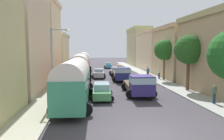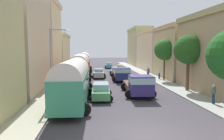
{
  "view_description": "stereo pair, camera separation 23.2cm",
  "coord_description": "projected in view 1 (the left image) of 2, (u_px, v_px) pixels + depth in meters",
  "views": [
    {
      "loc": [
        -3.21,
        -11.44,
        4.87
      ],
      "look_at": [
        0.0,
        19.44,
        1.75
      ],
      "focal_mm": 33.88,
      "sensor_mm": 36.0,
      "label": 1
    },
    {
      "loc": [
        -2.98,
        -11.46,
        4.87
      ],
      "look_at": [
        0.0,
        19.44,
        1.75
      ],
      "focal_mm": 33.88,
      "sensor_mm": 36.0,
      "label": 2
    }
  ],
  "objects": [
    {
      "name": "ground_plane",
      "position": [
        108.0,
        75.0,
        38.86
      ],
      "size": [
        154.0,
        154.0,
        0.0
      ],
      "primitive_type": "plane",
      "color": "#433E45"
    },
    {
      "name": "sidewalk_left",
      "position": [
        68.0,
        75.0,
        38.11
      ],
      "size": [
        2.5,
        70.0,
        0.14
      ],
      "primitive_type": "cube",
      "color": "#B0AE96",
      "rests_on": "ground"
    },
    {
      "name": "sidewalk_right",
      "position": [
        146.0,
        74.0,
        39.6
      ],
      "size": [
        2.5,
        70.0,
        0.14
      ],
      "primitive_type": "cube",
      "color": "#A6A9A5",
      "rests_on": "ground"
    },
    {
      "name": "building_left_1",
      "position": [
        21.0,
        32.0,
        23.31
      ],
      "size": [
        4.92,
        10.76,
        13.44
      ],
      "color": "beige",
      "rests_on": "ground"
    },
    {
      "name": "building_left_2",
      "position": [
        39.0,
        40.0,
        34.1
      ],
      "size": [
        6.54,
        9.72,
        12.56
      ],
      "color": "beige",
      "rests_on": "ground"
    },
    {
      "name": "building_left_3",
      "position": [
        53.0,
        52.0,
        46.8
      ],
      "size": [
        6.31,
        13.67,
        8.12
      ],
      "color": "#CDB78F",
      "rests_on": "ground"
    },
    {
      "name": "building_right_1",
      "position": [
        221.0,
        53.0,
        22.82
      ],
      "size": [
        5.24,
        12.25,
        8.81
      ],
      "color": "tan",
      "rests_on": "ground"
    },
    {
      "name": "building_right_2",
      "position": [
        177.0,
        52.0,
        35.01
      ],
      "size": [
        5.82,
        10.5,
        8.55
      ],
      "color": "tan",
      "rests_on": "ground"
    },
    {
      "name": "building_right_3",
      "position": [
        153.0,
        51.0,
        47.59
      ],
      "size": [
        5.16,
        14.44,
        8.62
      ],
      "color": "beige",
      "rests_on": "ground"
    },
    {
      "name": "building_right_4",
      "position": [
        138.0,
        47.0,
        61.5
      ],
      "size": [
        4.97,
        13.0,
        10.83
      ],
      "color": "tan",
      "rests_on": "ground"
    },
    {
      "name": "parked_bus_0",
      "position": [
        74.0,
        81.0,
        17.88
      ],
      "size": [
        3.42,
        9.41,
        3.97
      ],
      "color": "#378E6C",
      "rests_on": "ground"
    },
    {
      "name": "parked_bus_1",
      "position": [
        79.0,
        69.0,
        26.77
      ],
      "size": [
        3.38,
        8.11,
        4.16
      ],
      "color": "red",
      "rests_on": "ground"
    },
    {
      "name": "parked_bus_2",
      "position": [
        82.0,
        65.0,
        35.69
      ],
      "size": [
        3.31,
        8.85,
        3.97
      ],
      "color": "red",
      "rests_on": "ground"
    },
    {
      "name": "parked_bus_3",
      "position": [
        84.0,
        61.0,
        44.59
      ],
      "size": [
        3.39,
        9.95,
        4.08
      ],
      "color": "gold",
      "rests_on": "ground"
    },
    {
      "name": "cargo_truck_0",
      "position": [
        139.0,
        84.0,
        21.81
      ],
      "size": [
        3.27,
        7.17,
        2.29
      ],
      "color": "navy",
      "rests_on": "ground"
    },
    {
      "name": "cargo_truck_1",
      "position": [
        122.0,
        73.0,
        31.85
      ],
      "size": [
        3.22,
        7.28,
        2.41
      ],
      "color": "navy",
      "rests_on": "ground"
    },
    {
      "name": "car_0",
      "position": [
        115.0,
        71.0,
        39.51
      ],
      "size": [
        2.51,
        4.36,
        1.49
      ],
      "color": "gray",
      "rests_on": "ground"
    },
    {
      "name": "car_1",
      "position": [
        108.0,
        65.0,
        52.71
      ],
      "size": [
        2.3,
        3.69,
        1.45
      ],
      "color": "#3D93CF",
      "rests_on": "ground"
    },
    {
      "name": "car_2",
      "position": [
        102.0,
        91.0,
        20.64
      ],
      "size": [
        2.36,
        4.42,
        1.54
      ],
      "color": "#539E5B",
      "rests_on": "ground"
    },
    {
      "name": "car_3",
      "position": [
        99.0,
        73.0,
        35.39
      ],
      "size": [
        2.39,
        4.14,
        1.53
      ],
      "color": "silver",
      "rests_on": "ground"
    },
    {
      "name": "pedestrian_0",
      "position": [
        214.0,
        93.0,
        18.28
      ],
      "size": [
        0.44,
        0.44,
        1.8
      ],
      "color": "#1B3242",
      "rests_on": "ground"
    },
    {
      "name": "pedestrian_1",
      "position": [
        159.0,
        73.0,
        33.45
      ],
      "size": [
        0.52,
        0.52,
        1.8
      ],
      "color": "navy",
      "rests_on": "ground"
    },
    {
      "name": "pedestrian_2",
      "position": [
        148.0,
        72.0,
        35.91
      ],
      "size": [
        0.46,
        0.46,
        1.69
      ],
      "color": "#4F4437",
      "rests_on": "ground"
    },
    {
      "name": "pedestrian_3",
      "position": [
        147.0,
        71.0,
        36.16
      ],
      "size": [
        0.49,
        0.49,
        1.86
      ],
      "color": "#24303E",
      "rests_on": "ground"
    },
    {
      "name": "streetlamp_near",
      "position": [
        55.0,
        60.0,
        18.31
      ],
      "size": [
        1.72,
        0.28,
        6.62
      ],
      "color": "gray",
      "rests_on": "ground"
    },
    {
      "name": "roadside_tree_1",
      "position": [
        189.0,
        50.0,
        23.84
      ],
      "size": [
        3.3,
        3.3,
        6.43
      ],
      "color": "brown",
      "rests_on": "ground"
    },
    {
      "name": "roadside_tree_2",
      "position": [
        164.0,
        50.0,
        31.62
      ],
      "size": [
        3.06,
        3.06,
        6.23
      ],
      "color": "brown",
      "rests_on": "ground"
    }
  ]
}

